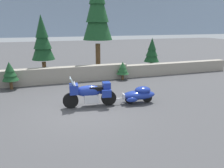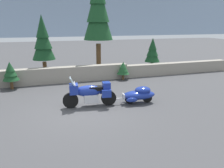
# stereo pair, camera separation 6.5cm
# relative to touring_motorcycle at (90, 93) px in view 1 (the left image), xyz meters

# --- Properties ---
(ground_plane) EXTENTS (80.00, 80.00, 0.00)m
(ground_plane) POSITION_rel_touring_motorcycle_xyz_m (-0.48, -0.38, -0.62)
(ground_plane) COLOR #424244
(stone_guard_wall) EXTENTS (24.00, 0.65, 0.94)m
(stone_guard_wall) POSITION_rel_touring_motorcycle_xyz_m (-0.64, 4.74, -0.18)
(stone_guard_wall) COLOR gray
(stone_guard_wall) RESTS_ON ground
(distant_ridgeline) EXTENTS (240.00, 80.00, 16.00)m
(distant_ridgeline) POSITION_rel_touring_motorcycle_xyz_m (-0.48, 94.74, 7.38)
(distant_ridgeline) COLOR #7F93AD
(distant_ridgeline) RESTS_ON ground
(touring_motorcycle) EXTENTS (2.31, 0.89, 1.33)m
(touring_motorcycle) POSITION_rel_touring_motorcycle_xyz_m (0.00, 0.00, 0.00)
(touring_motorcycle) COLOR black
(touring_motorcycle) RESTS_ON ground
(car_shaped_trailer) EXTENTS (2.23, 0.88, 0.76)m
(car_shaped_trailer) POSITION_rel_touring_motorcycle_xyz_m (2.21, -0.25, -0.21)
(car_shaped_trailer) COLOR black
(car_shaped_trailer) RESTS_ON ground
(pine_tree_tall) EXTENTS (2.06, 2.06, 7.26)m
(pine_tree_tall) POSITION_rel_touring_motorcycle_xyz_m (2.27, 6.85, 3.92)
(pine_tree_tall) COLOR brown
(pine_tree_tall) RESTS_ON ground
(pine_tree_secondary) EXTENTS (1.08, 1.08, 2.52)m
(pine_tree_secondary) POSITION_rel_touring_motorcycle_xyz_m (5.92, 5.55, 0.95)
(pine_tree_secondary) COLOR brown
(pine_tree_secondary) RESTS_ON ground
(pine_tree_far_right) EXTENTS (1.39, 1.39, 4.05)m
(pine_tree_far_right) POSITION_rel_touring_motorcycle_xyz_m (-1.57, 5.66, 1.91)
(pine_tree_far_right) COLOR brown
(pine_tree_far_right) RESTS_ON ground
(pine_sapling_near) EXTENTS (0.80, 0.80, 1.15)m
(pine_sapling_near) POSITION_rel_touring_motorcycle_xyz_m (3.15, 4.18, 0.10)
(pine_sapling_near) COLOR brown
(pine_sapling_near) RESTS_ON ground
(pine_sapling_farther) EXTENTS (0.87, 0.87, 1.52)m
(pine_sapling_farther) POSITION_rel_touring_motorcycle_xyz_m (-3.43, 4.06, 0.33)
(pine_sapling_farther) COLOR brown
(pine_sapling_farther) RESTS_ON ground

